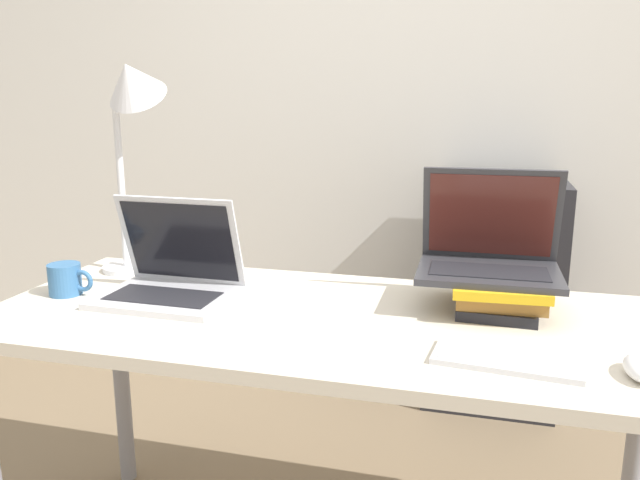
{
  "coord_description": "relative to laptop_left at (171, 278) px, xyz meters",
  "views": [
    {
      "loc": [
        0.33,
        -1.01,
        1.25
      ],
      "look_at": [
        -0.02,
        0.34,
        0.92
      ],
      "focal_mm": 35.0,
      "sensor_mm": 36.0,
      "label": 1
    }
  ],
  "objects": [
    {
      "name": "laptop_on_books",
      "position": [
        0.78,
        0.14,
        0.08
      ],
      "size": [
        0.34,
        0.25,
        0.25
      ],
      "color": "#333338",
      "rests_on": "book_stack"
    },
    {
      "name": "desk",
      "position": [
        0.42,
        -0.03,
        -0.13
      ],
      "size": [
        1.64,
        0.68,
        0.74
      ],
      "color": "beige",
      "rests_on": "ground_plane"
    },
    {
      "name": "mug",
      "position": [
        -0.27,
        -0.05,
        -0.01
      ],
      "size": [
        0.12,
        0.08,
        0.08
      ],
      "color": "teal",
      "rests_on": "desk"
    },
    {
      "name": "book_stack",
      "position": [
        0.81,
        0.12,
        -0.01
      ],
      "size": [
        0.23,
        0.28,
        0.08
      ],
      "color": "black",
      "rests_on": "desk"
    },
    {
      "name": "mini_fridge",
      "position": [
        0.82,
        1.21,
        -0.33
      ],
      "size": [
        0.52,
        0.53,
        0.92
      ],
      "color": "#232328",
      "rests_on": "ground_plane"
    },
    {
      "name": "wireless_keyboard",
      "position": [
        0.82,
        -0.2,
        -0.04
      ],
      "size": [
        0.29,
        0.15,
        0.01
      ],
      "color": "silver",
      "rests_on": "desk"
    },
    {
      "name": "desk_lamp",
      "position": [
        -0.18,
        0.16,
        0.42
      ],
      "size": [
        0.23,
        0.2,
        0.63
      ],
      "color": "white",
      "rests_on": "desk"
    },
    {
      "name": "laptop_left",
      "position": [
        0.0,
        0.0,
        0.0
      ],
      "size": [
        0.33,
        0.26,
        0.26
      ],
      "color": "silver",
      "rests_on": "desk"
    },
    {
      "name": "wall_back",
      "position": [
        0.42,
        1.54,
        0.56
      ],
      "size": [
        8.0,
        0.05,
        2.7
      ],
      "color": "silver",
      "rests_on": "ground_plane"
    }
  ]
}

